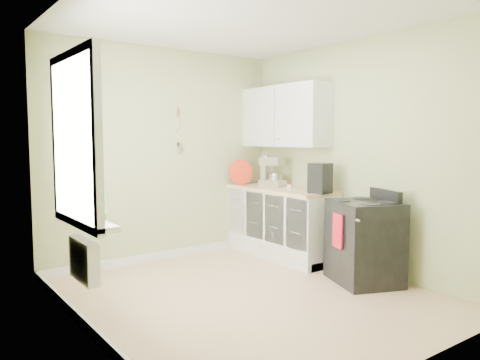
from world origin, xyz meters
TOP-DOWN VIEW (x-y plane):
  - floor at (0.00, 0.00)m, footprint 3.20×3.60m
  - ceiling at (0.00, 0.00)m, footprint 3.20×3.60m
  - wall_back at (0.00, 1.81)m, footprint 3.20×0.02m
  - wall_left at (-1.61, 0.00)m, footprint 0.02×3.60m
  - wall_right at (1.61, 0.00)m, footprint 0.02×3.60m
  - base_cabinets at (1.30, 1.00)m, footprint 0.60×1.60m
  - countertop at (1.29, 1.00)m, footprint 0.64×1.60m
  - upper_cabinets at (1.43, 1.10)m, footprint 0.35×1.40m
  - window at (-1.58, 0.30)m, footprint 0.06×1.14m
  - window_sill at (-1.51, 0.30)m, footprint 0.18×1.14m
  - radiator at (-1.54, 0.25)m, footprint 0.12×0.50m
  - wall_utensils at (0.20, 1.78)m, footprint 0.02×0.14m
  - stove at (1.28, -0.38)m, footprint 0.88×0.90m
  - stand_mixer at (1.33, 1.24)m, footprint 0.27×0.39m
  - kettle at (1.09, 1.72)m, footprint 0.18×0.10m
  - coffee_maker at (1.28, 0.30)m, footprint 0.23×0.24m
  - red_tray at (1.11, 1.65)m, footprint 0.36×0.14m
  - jar at (1.21, 0.75)m, footprint 0.08×0.08m
  - plant_a at (-1.50, -0.06)m, footprint 0.20×0.21m
  - plant_b at (-1.50, 0.39)m, footprint 0.17×0.20m
  - plant_c at (-1.50, 0.51)m, footprint 0.25×0.25m

SIDE VIEW (x-z plane):
  - floor at x=0.00m, z-range -0.02..0.00m
  - base_cabinets at x=1.30m, z-range 0.00..0.87m
  - stove at x=1.28m, z-range -0.05..0.95m
  - radiator at x=-1.54m, z-range 0.38..0.73m
  - window_sill at x=-1.51m, z-range 0.86..0.90m
  - countertop at x=1.29m, z-range 0.87..0.91m
  - jar at x=1.21m, z-range 0.91..0.99m
  - kettle at x=1.09m, z-range 0.91..1.09m
  - plant_c at x=-1.50m, z-range 0.90..1.21m
  - plant_b at x=-1.50m, z-range 0.90..1.22m
  - plant_a at x=-1.50m, z-range 0.90..1.23m
  - coffee_maker at x=1.28m, z-range 0.90..1.26m
  - red_tray at x=1.11m, z-range 0.91..1.27m
  - stand_mixer at x=1.33m, z-range 0.88..1.32m
  - wall_back at x=0.00m, z-range 0.00..2.70m
  - wall_left at x=-1.61m, z-range 0.00..2.70m
  - wall_right at x=1.61m, z-range 0.00..2.70m
  - window at x=-1.58m, z-range 0.83..2.27m
  - wall_utensils at x=0.20m, z-range 1.27..1.85m
  - upper_cabinets at x=1.43m, z-range 1.45..2.25m
  - ceiling at x=0.00m, z-range 2.70..2.72m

